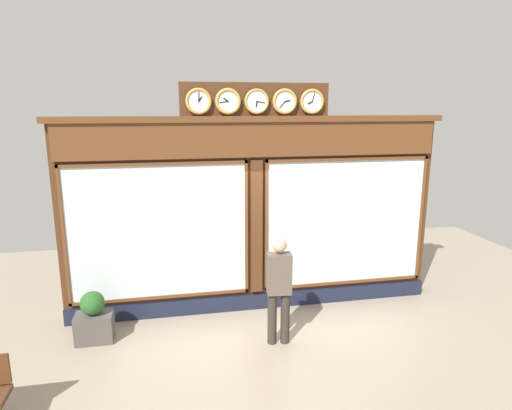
% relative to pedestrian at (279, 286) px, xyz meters
% --- Properties ---
extents(shop_facade, '(6.63, 0.42, 3.94)m').
position_rel_pedestrian_xyz_m(shop_facade, '(0.11, -1.35, 0.81)').
color(shop_facade, '#4C2B16').
rests_on(shop_facade, ground_plane).
extents(pedestrian, '(0.38, 0.25, 1.69)m').
position_rel_pedestrian_xyz_m(pedestrian, '(0.00, 0.00, 0.00)').
color(pedestrian, '#312A24').
rests_on(pedestrian, ground_plane).
extents(planter_box, '(0.56, 0.36, 0.45)m').
position_rel_pedestrian_xyz_m(planter_box, '(2.78, -0.60, -0.71)').
color(planter_box, '#4C4742').
rests_on(planter_box, ground_plane).
extents(planter_shrub, '(0.37, 0.37, 0.37)m').
position_rel_pedestrian_xyz_m(planter_shrub, '(2.78, -0.60, -0.30)').
color(planter_shrub, '#285623').
rests_on(planter_shrub, planter_box).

